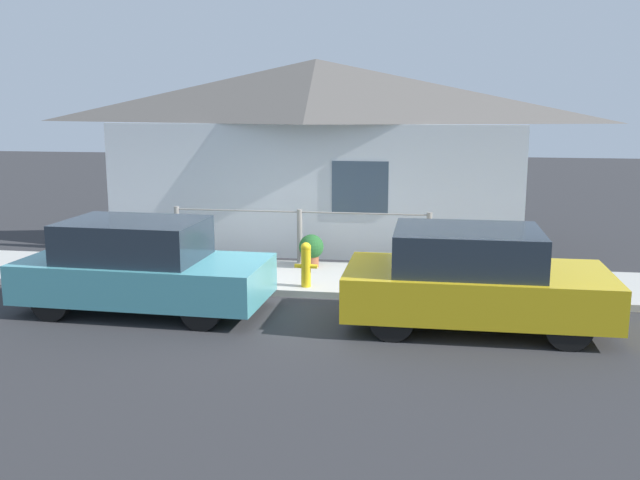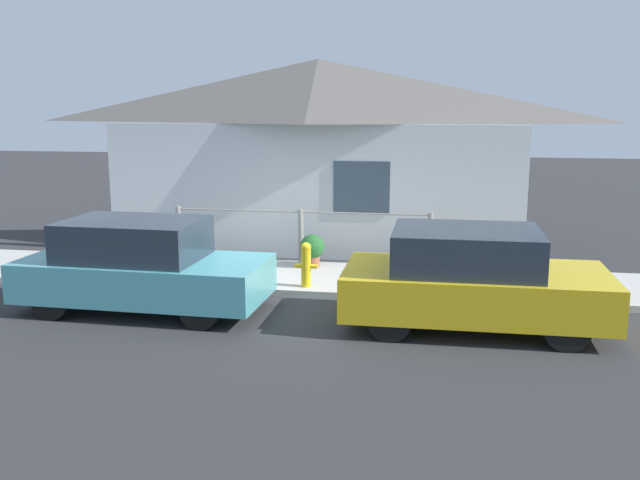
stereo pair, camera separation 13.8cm
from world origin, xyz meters
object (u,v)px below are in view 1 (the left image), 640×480
object	(u,v)px
car_right	(473,279)
potted_plant_by_fence	(199,250)
fire_hydrant	(306,264)
potted_plant_near_hydrant	(311,249)
car_left	(142,267)

from	to	relation	value
car_right	potted_plant_by_fence	world-z (taller)	car_right
fire_hydrant	potted_plant_near_hydrant	xyz separation A→B (m)	(-0.15, 1.42, -0.05)
car_left	potted_plant_near_hydrant	xyz separation A→B (m)	(2.11, 2.78, -0.23)
car_left	fire_hydrant	world-z (taller)	car_left
car_left	car_right	xyz separation A→B (m)	(4.87, -0.00, 0.01)
car_left	potted_plant_by_fence	xyz separation A→B (m)	(0.08, 2.40, -0.25)
potted_plant_by_fence	potted_plant_near_hydrant	bearing A→B (deg)	10.75
fire_hydrant	potted_plant_near_hydrant	distance (m)	1.43
potted_plant_near_hydrant	potted_plant_by_fence	world-z (taller)	potted_plant_near_hydrant
fire_hydrant	potted_plant_by_fence	bearing A→B (deg)	154.57
car_right	potted_plant_near_hydrant	distance (m)	3.93
car_right	fire_hydrant	distance (m)	2.95
car_left	potted_plant_by_fence	size ratio (longest dim) A/B	6.22
car_right	fire_hydrant	bearing A→B (deg)	152.60
fire_hydrant	potted_plant_near_hydrant	world-z (taller)	fire_hydrant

